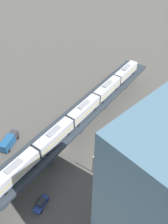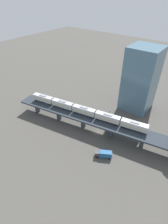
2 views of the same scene
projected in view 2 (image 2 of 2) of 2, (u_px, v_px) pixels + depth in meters
The scene contains 8 objects.
ground_plane at pixel (98, 132), 88.51m from camera, with size 400.00×400.00×0.00m, color #4C4944.
elevated_viaduct at pixel (98, 122), 84.86m from camera, with size 25.30×91.96×7.33m.
subway_train at pixel (84, 110), 86.92m from camera, with size 14.32×61.84×4.45m.
street_car_green at pixel (67, 104), 107.77m from camera, with size 2.82×4.71×1.89m.
street_car_blue at pixel (133, 132), 87.17m from camera, with size 3.44×4.75×1.89m.
delivery_truck at pixel (104, 154), 74.76m from camera, with size 5.58×7.35×3.20m.
street_lamp at pixel (109, 114), 94.02m from camera, with size 0.44×0.44×6.94m.
office_tower at pixel (140, 80), 96.34m from camera, with size 16.00×16.00×36.00m.
Camera 2 is at (56.13, 34.50, 60.40)m, focal length 28.00 mm.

